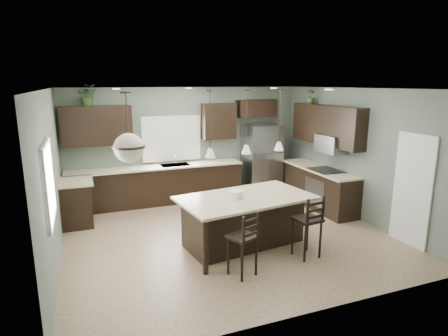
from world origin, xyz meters
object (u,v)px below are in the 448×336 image
at_px(kitchen_island, 245,221).
at_px(bar_stool_left, 242,244).
at_px(bar_stool_right, 307,226).
at_px(serving_dish, 236,195).
at_px(refrigerator, 262,159).
at_px(plant_back_left, 88,95).

distance_m(kitchen_island, bar_stool_left, 1.09).
distance_m(bar_stool_left, bar_stool_right, 1.29).
bearing_deg(bar_stool_left, serving_dish, 52.47).
height_order(serving_dish, bar_stool_right, bar_stool_right).
bearing_deg(refrigerator, bar_stool_right, -105.00).
xyz_separation_m(refrigerator, plant_back_left, (-4.20, 0.24, 1.71)).
distance_m(refrigerator, plant_back_left, 4.54).
relative_size(kitchen_island, serving_dish, 9.76).
bearing_deg(bar_stool_right, kitchen_island, 128.06).
bearing_deg(plant_back_left, refrigerator, -3.22).
bearing_deg(kitchen_island, serving_dish, 180.00).
bearing_deg(bar_stool_right, serving_dish, 135.47).
distance_m(kitchen_island, bar_stool_right, 1.11).
distance_m(refrigerator, kitchen_island, 3.40).
xyz_separation_m(refrigerator, bar_stool_left, (-2.25, -3.84, -0.41)).
relative_size(kitchen_island, bar_stool_left, 2.27).
distance_m(bar_stool_right, plant_back_left, 5.46).
xyz_separation_m(kitchen_island, serving_dish, (-0.20, -0.03, 0.53)).
distance_m(kitchen_island, serving_dish, 0.57).
height_order(refrigerator, bar_stool_right, refrigerator).
bearing_deg(bar_stool_left, plant_back_left, 95.12).
height_order(bar_stool_right, plant_back_left, plant_back_left).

